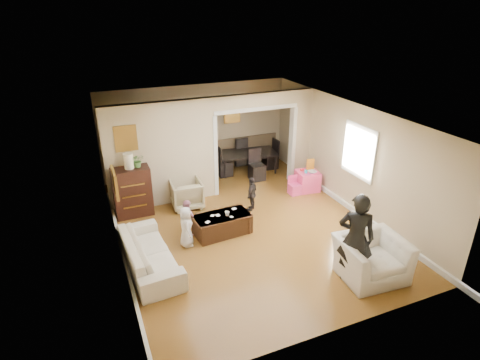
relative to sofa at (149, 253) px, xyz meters
name	(u,v)px	position (x,y,z in m)	size (l,w,h in m)	color
floor	(243,225)	(2.28, 0.74, -0.31)	(7.00, 7.00, 0.00)	olive
partition_left	(163,155)	(0.91, 2.54, 0.99)	(2.75, 0.18, 2.60)	#C3B28F
partition_right	(300,136)	(4.76, 2.54, 0.99)	(0.55, 0.18, 2.60)	#C3B28F
partition_header	(256,100)	(3.38, 2.54, 2.12)	(2.22, 0.18, 0.35)	#C3B28F
window_pane	(359,151)	(5.01, 0.34, 1.24)	(0.03, 0.95, 1.10)	white
framed_art_partition	(126,138)	(0.08, 2.44, 1.54)	(0.45, 0.03, 0.55)	brown
framed_art_sofa_wall	(115,183)	(-0.43, 0.14, 1.49)	(0.03, 0.55, 0.40)	brown
framed_art_alcove	(232,113)	(3.38, 4.18, 1.39)	(0.45, 0.03, 0.55)	brown
sofa	(149,253)	(0.00, 0.00, 0.00)	(2.12, 0.83, 0.62)	beige
armchair_back	(187,194)	(1.34, 2.12, 0.04)	(0.74, 0.76, 0.69)	tan
armchair_front	(371,258)	(3.73, -1.86, 0.07)	(1.18, 1.03, 0.76)	beige
dresser	(132,192)	(0.06, 2.23, 0.29)	(0.87, 0.49, 1.20)	black
table_lamp	(129,161)	(0.06, 2.23, 1.07)	(0.22, 0.22, 0.36)	#F7F0C9
potted_plant	(137,160)	(0.26, 2.23, 1.05)	(0.29, 0.25, 0.33)	#487835
coffee_table	(222,224)	(1.71, 0.59, -0.08)	(1.21, 0.61, 0.45)	#321E10
coffee_cup	(227,214)	(1.81, 0.54, 0.19)	(0.10, 0.10, 0.09)	silver
play_table	(307,181)	(4.63, 1.79, -0.04)	(0.56, 0.56, 0.54)	#FF4386
cereal_box	(310,164)	(4.75, 1.89, 0.38)	(0.20, 0.07, 0.30)	yellow
cyan_cup	(306,171)	(4.53, 1.74, 0.27)	(0.08, 0.08, 0.08)	#29C1D0
toy_block	(302,170)	(4.51, 1.91, 0.25)	(0.08, 0.06, 0.05)	red
play_bowl	(312,172)	(4.68, 1.67, 0.26)	(0.23, 0.23, 0.06)	silver
dining_table	(248,162)	(3.65, 3.60, -0.01)	(1.69, 0.94, 0.59)	black
adult_person	(356,238)	(3.36, -1.80, 0.56)	(0.64, 0.42, 1.75)	black
child_kneel_a	(186,227)	(0.86, 0.44, 0.14)	(0.43, 0.28, 0.89)	silver
child_kneel_b	(187,217)	(1.01, 0.89, 0.10)	(0.40, 0.31, 0.81)	#C67C94
child_toddler	(252,194)	(2.76, 1.34, 0.13)	(0.51, 0.21, 0.87)	black
craft_papers	(220,215)	(1.67, 0.59, 0.15)	(0.85, 0.44, 0.00)	white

